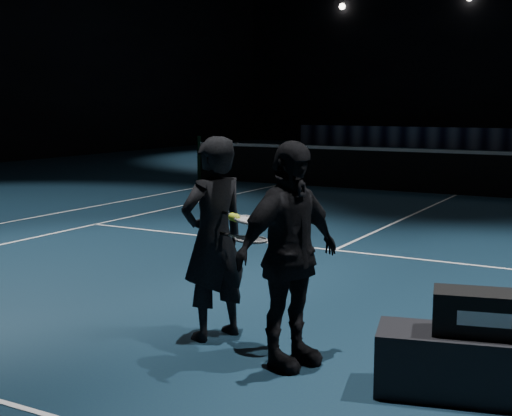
{
  "coord_description": "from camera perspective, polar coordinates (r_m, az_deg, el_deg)",
  "views": [
    {
      "loc": [
        3.58,
        -14.89,
        1.91
      ],
      "look_at": [
        0.97,
        -10.24,
        1.13
      ],
      "focal_mm": 50.0,
      "sensor_mm": 36.0,
      "label": 1
    }
  ],
  "objects": [
    {
      "name": "court_lines",
      "position": [
        15.44,
        15.63,
        0.97
      ],
      "size": [
        10.98,
        23.78,
        0.01
      ],
      "primitive_type": null,
      "color": "white",
      "rests_on": "floor"
    },
    {
      "name": "racket_lower",
      "position": [
        5.43,
        -0.38,
        -2.54
      ],
      "size": [
        0.71,
        0.42,
        0.03
      ],
      "primitive_type": null,
      "rotation": [
        0.0,
        0.0,
        -0.31
      ],
      "color": "black",
      "rests_on": "player_a"
    },
    {
      "name": "bag_signature",
      "position": [
        4.75,
        17.8,
        -8.5
      ],
      "size": [
        0.32,
        0.09,
        0.09
      ],
      "primitive_type": "cube",
      "rotation": [
        0.0,
        0.0,
        0.25
      ],
      "color": "white",
      "rests_on": "racket_bag"
    },
    {
      "name": "player_b",
      "position": [
        5.16,
        2.63,
        -3.77
      ],
      "size": [
        0.69,
        1.05,
        1.65
      ],
      "primitive_type": "imported",
      "rotation": [
        0.0,
        0.0,
        1.25
      ],
      "color": "black",
      "rests_on": "floor"
    },
    {
      "name": "floor",
      "position": [
        15.44,
        15.63,
        0.96
      ],
      "size": [
        36.0,
        36.0,
        0.0
      ],
      "primitive_type": "plane",
      "color": "#0D1D31",
      "rests_on": "ground"
    },
    {
      "name": "player_a",
      "position": [
        5.77,
        -3.4,
        -2.47
      ],
      "size": [
        0.59,
        0.71,
        1.65
      ],
      "primitive_type": "imported",
      "rotation": [
        0.0,
        0.0,
        -1.94
      ],
      "color": "black",
      "rests_on": "floor"
    },
    {
      "name": "racket_upper",
      "position": [
        5.47,
        -0.43,
        -0.99
      ],
      "size": [
        0.71,
        0.38,
        0.1
      ],
      "primitive_type": null,
      "rotation": [
        0.0,
        0.1,
        -0.24
      ],
      "color": "black",
      "rests_on": "player_b"
    },
    {
      "name": "tennis_balls",
      "position": [
        5.55,
        -1.71,
        -0.59
      ],
      "size": [
        0.12,
        0.1,
        0.12
      ],
      "primitive_type": null,
      "color": "#BAE630",
      "rests_on": "racket_upper"
    },
    {
      "name": "player_bench",
      "position": [
        5.0,
        17.98,
        -11.92
      ],
      "size": [
        1.49,
        0.81,
        0.43
      ],
      "primitive_type": "cube",
      "rotation": [
        0.0,
        0.0,
        0.25
      ],
      "color": "black",
      "rests_on": "floor"
    },
    {
      "name": "net_mesh",
      "position": [
        15.39,
        15.69,
        2.62
      ],
      "size": [
        12.8,
        0.02,
        0.86
      ],
      "primitive_type": "cube",
      "color": "black",
      "rests_on": "floor"
    },
    {
      "name": "net_tape",
      "position": [
        15.35,
        15.76,
        4.35
      ],
      "size": [
        12.8,
        0.03,
        0.07
      ],
      "primitive_type": "cube",
      "color": "white",
      "rests_on": "net_mesh"
    },
    {
      "name": "racket_bag",
      "position": [
        4.89,
        18.17,
        -8.01
      ],
      "size": [
        0.76,
        0.47,
        0.28
      ],
      "primitive_type": "cube",
      "rotation": [
        0.0,
        0.0,
        0.25
      ],
      "color": "black",
      "rests_on": "player_bench"
    },
    {
      "name": "net_post_left",
      "position": [
        17.98,
        -4.56,
        4.01
      ],
      "size": [
        0.1,
        0.1,
        1.1
      ],
      "primitive_type": "cylinder",
      "color": "black",
      "rests_on": "floor"
    }
  ]
}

